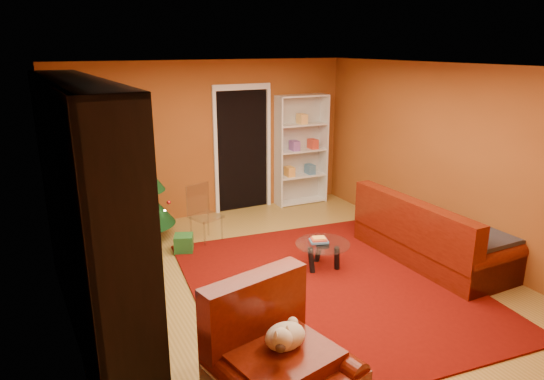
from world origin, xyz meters
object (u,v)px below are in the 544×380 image
gift_box_teal (126,240)px  sofa (433,228)px  dog (285,336)px  media_unit (87,212)px  rug (330,286)px  coffee_table (322,256)px  white_bookshelf (301,150)px  christmas_tree (138,181)px  acrylic_chair (206,217)px  gift_box_red (152,220)px  gift_box_green (184,244)px  armchair (284,364)px

gift_box_teal → sofa: bearing=-30.8°
dog → media_unit: bearing=110.9°
rug → gift_box_teal: gift_box_teal is taller
sofa → coffee_table: (-1.48, 0.43, -0.28)m
white_bookshelf → sofa: white_bookshelf is taller
christmas_tree → dog: (0.27, -4.11, -0.27)m
sofa → acrylic_chair: 3.22m
rug → christmas_tree: 3.23m
white_bookshelf → sofa: (0.33, -2.99, -0.53)m
christmas_tree → gift_box_red: bearing=58.7°
christmas_tree → coffee_table: bearing=-48.7°
christmas_tree → gift_box_green: christmas_tree is taller
christmas_tree → gift_box_teal: bearing=-127.5°
gift_box_green → acrylic_chair: size_ratio=0.33×
dog → sofa: size_ratio=0.19×
rug → media_unit: (-2.64, 0.33, 1.26)m
christmas_tree → armchair: size_ratio=1.73×
gift_box_red → armchair: bearing=-90.4°
acrylic_chair → armchair: bearing=-118.4°
gift_box_green → sofa: sofa is taller
media_unit → dog: media_unit is taller
gift_box_red → gift_box_green: bearing=-83.1°
gift_box_red → sofa: (3.09, -3.01, 0.36)m
white_bookshelf → rug: bearing=-111.8°
sofa → rug: bearing=90.5°
dog → coffee_table: 2.58m
media_unit → armchair: media_unit is taller
armchair → acrylic_chair: bearing=68.1°
white_bookshelf → dog: 5.32m
christmas_tree → white_bookshelf: 3.06m
gift_box_teal → acrylic_chair: bearing=-9.1°
gift_box_teal → gift_box_green: (0.71, -0.42, -0.03)m
christmas_tree → rug: bearing=-56.7°
gift_box_teal → armchair: bearing=-82.1°
white_bookshelf → gift_box_red: bearing=-178.5°
gift_box_green → dog: 3.34m
sofa → coffee_table: 1.57m
christmas_tree → gift_box_green: 1.19m
rug → media_unit: size_ratio=1.14×
gift_box_red → acrylic_chair: bearing=-60.3°
gift_box_green → armchair: 3.38m
acrylic_chair → sofa: bearing=-57.2°
coffee_table → gift_box_teal: bearing=141.1°
gift_box_teal → sofa: (3.66, -2.18, 0.31)m
white_bookshelf → christmas_tree: bearing=-170.2°
acrylic_chair → media_unit: bearing=-154.9°
gift_box_red → coffee_table: (1.61, -2.58, 0.09)m
gift_box_teal → gift_box_green: gift_box_teal is taller
armchair → white_bookshelf: bearing=46.3°
gift_box_red → acrylic_chair: acrylic_chair is taller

